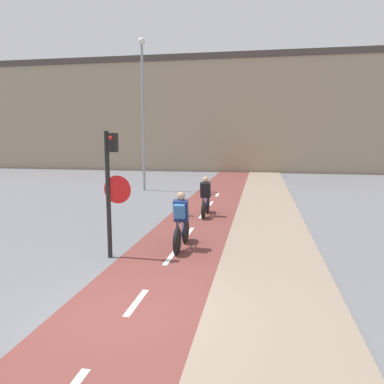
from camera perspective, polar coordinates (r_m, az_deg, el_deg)
ground_plane at (r=6.55m, az=-9.93°, el=-18.22°), size 120.00×120.00×0.00m
bike_lane at (r=6.56m, az=-9.91°, el=-18.11°), size 2.44×60.00×0.02m
sidewalk_strip at (r=6.21m, az=12.90°, el=-19.67°), size 2.40×60.00×0.05m
building_row_background at (r=33.57m, az=6.95°, el=11.60°), size 60.00×5.20×9.58m
traffic_light_pole at (r=9.07m, az=-12.22°, el=1.74°), size 0.67×0.25×3.06m
street_lamp_far at (r=20.56m, az=-7.52°, el=13.59°), size 0.36×0.36×8.00m
cyclist_near at (r=9.78m, az=-1.67°, el=-4.61°), size 0.46×1.75×1.51m
cyclist_far at (r=13.78m, az=2.08°, el=-0.99°), size 0.46×1.70×1.48m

